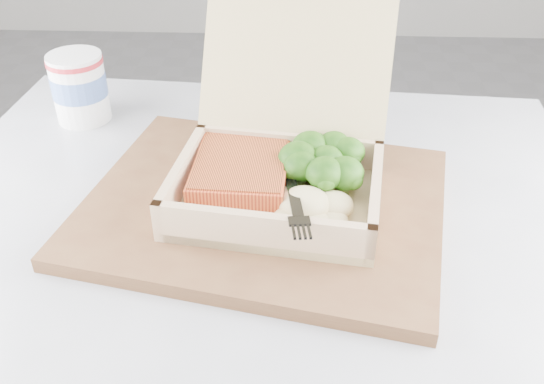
{
  "coord_description": "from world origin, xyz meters",
  "views": [
    {
      "loc": [
        0.41,
        -1.05,
        1.12
      ],
      "look_at": [
        0.38,
        -0.54,
        0.77
      ],
      "focal_mm": 40.0,
      "sensor_mm": 36.0,
      "label": 1
    }
  ],
  "objects_px": {
    "serving_tray": "(264,205)",
    "cafe_table": "(249,363)",
    "paper_cup": "(79,85)",
    "takeout_container": "(283,148)"
  },
  "relations": [
    {
      "from": "cafe_table",
      "to": "takeout_container",
      "type": "relative_size",
      "value": 2.9
    },
    {
      "from": "cafe_table",
      "to": "paper_cup",
      "type": "height_order",
      "value": "paper_cup"
    },
    {
      "from": "takeout_container",
      "to": "paper_cup",
      "type": "height_order",
      "value": "takeout_container"
    },
    {
      "from": "serving_tray",
      "to": "cafe_table",
      "type": "bearing_deg",
      "value": -105.27
    },
    {
      "from": "cafe_table",
      "to": "takeout_container",
      "type": "distance_m",
      "value": 0.27
    },
    {
      "from": "cafe_table",
      "to": "paper_cup",
      "type": "distance_m",
      "value": 0.43
    },
    {
      "from": "cafe_table",
      "to": "serving_tray",
      "type": "height_order",
      "value": "serving_tray"
    },
    {
      "from": "serving_tray",
      "to": "paper_cup",
      "type": "height_order",
      "value": "paper_cup"
    },
    {
      "from": "serving_tray",
      "to": "takeout_container",
      "type": "xyz_separation_m",
      "value": [
        0.02,
        0.03,
        0.06
      ]
    },
    {
      "from": "cafe_table",
      "to": "paper_cup",
      "type": "xyz_separation_m",
      "value": [
        -0.25,
        0.27,
        0.24
      ]
    }
  ]
}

